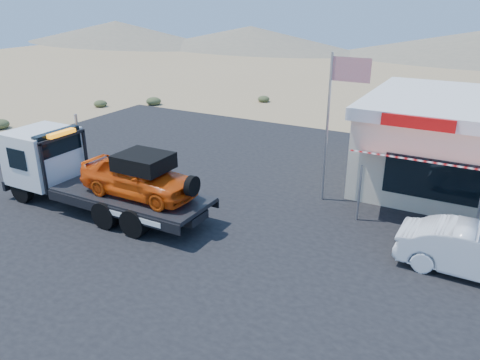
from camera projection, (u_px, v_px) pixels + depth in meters
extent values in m
plane|color=#9F845B|center=(167.00, 217.00, 18.03)|extent=(120.00, 120.00, 0.00)
cube|color=black|center=(248.00, 200.00, 19.58)|extent=(32.00, 24.00, 0.02)
cylinder|color=black|center=(22.00, 190.00, 19.17)|extent=(1.03, 0.31, 1.03)
cylinder|color=black|center=(62.00, 174.00, 20.86)|extent=(1.03, 0.31, 1.03)
cylinder|color=black|center=(107.00, 214.00, 17.09)|extent=(1.03, 0.57, 1.03)
cylinder|color=black|center=(144.00, 194.00, 18.78)|extent=(1.03, 0.57, 1.03)
cylinder|color=black|center=(136.00, 222.00, 16.49)|extent=(1.03, 0.57, 1.03)
cylinder|color=black|center=(171.00, 201.00, 18.18)|extent=(1.03, 0.57, 1.03)
cube|color=black|center=(110.00, 196.00, 18.25)|extent=(8.48, 1.03, 0.31)
cube|color=white|center=(43.00, 156.00, 19.42)|extent=(2.28, 2.43, 2.17)
cube|color=black|center=(57.00, 142.00, 18.71)|extent=(0.36, 2.07, 0.93)
cube|color=black|center=(66.00, 162.00, 18.86)|extent=(0.10, 2.28, 2.07)
cube|color=orange|center=(61.00, 133.00, 18.42)|extent=(0.26, 1.24, 0.16)
cube|color=black|center=(132.00, 195.00, 17.63)|extent=(6.21, 2.38, 0.16)
imported|color=#E1490B|center=(138.00, 175.00, 17.13)|extent=(4.55, 1.83, 1.55)
cube|color=black|center=(144.00, 162.00, 16.78)|extent=(1.86, 1.55, 0.57)
imported|color=silver|center=(476.00, 252.00, 14.08)|extent=(4.58, 1.66, 1.50)
cube|color=red|center=(417.00, 123.00, 16.97)|extent=(2.60, 0.12, 0.45)
cylinder|color=#99999E|center=(359.00, 193.00, 17.41)|extent=(0.08, 0.08, 2.20)
cylinder|color=#99999E|center=(478.00, 216.00, 15.62)|extent=(0.08, 0.08, 2.20)
cylinder|color=#99999E|center=(327.00, 130.00, 18.49)|extent=(0.10, 0.10, 6.00)
cube|color=#B20C14|center=(351.00, 70.00, 17.27)|extent=(1.50, 0.02, 0.90)
ellipsoid|color=#354022|center=(100.00, 103.00, 35.79)|extent=(0.99, 0.99, 0.54)
ellipsoid|color=#354022|center=(154.00, 101.00, 36.44)|extent=(1.16, 1.16, 0.63)
ellipsoid|color=#354022|center=(264.00, 99.00, 37.47)|extent=(0.95, 0.95, 0.51)
ellipsoid|color=#354022|center=(389.00, 100.00, 36.93)|extent=(0.84, 0.84, 0.45)
cone|color=#726B59|center=(251.00, 38.00, 73.39)|extent=(36.00, 36.00, 3.50)
cone|color=#726B59|center=(117.00, 32.00, 82.06)|extent=(40.00, 40.00, 3.80)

